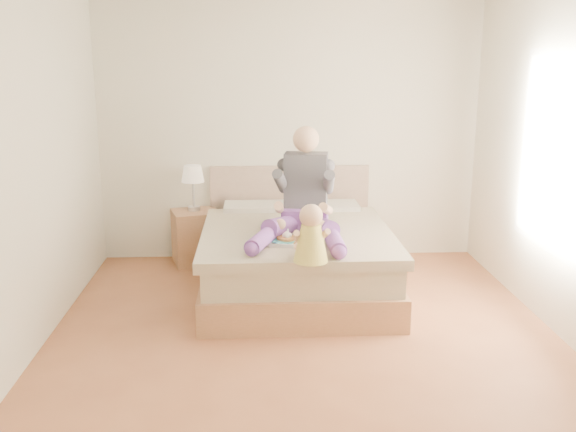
{
  "coord_description": "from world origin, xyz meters",
  "views": [
    {
      "loc": [
        -0.37,
        -4.67,
        2.14
      ],
      "look_at": [
        -0.09,
        0.62,
        0.81
      ],
      "focal_mm": 40.0,
      "sensor_mm": 36.0,
      "label": 1
    }
  ],
  "objects_px": {
    "tray": "(297,239)",
    "baby": "(311,238)",
    "nightstand": "(196,237)",
    "adult": "(304,202)",
    "bed": "(295,255)"
  },
  "relations": [
    {
      "from": "nightstand",
      "to": "tray",
      "type": "relative_size",
      "value": 1.15
    },
    {
      "from": "adult",
      "to": "tray",
      "type": "bearing_deg",
      "value": -94.45
    },
    {
      "from": "nightstand",
      "to": "adult",
      "type": "relative_size",
      "value": 0.47
    },
    {
      "from": "bed",
      "to": "nightstand",
      "type": "xyz_separation_m",
      "value": [
        -1.0,
        0.8,
        -0.03
      ]
    },
    {
      "from": "bed",
      "to": "tray",
      "type": "height_order",
      "value": "bed"
    },
    {
      "from": "bed",
      "to": "nightstand",
      "type": "bearing_deg",
      "value": 141.48
    },
    {
      "from": "nightstand",
      "to": "adult",
      "type": "bearing_deg",
      "value": -60.81
    },
    {
      "from": "bed",
      "to": "nightstand",
      "type": "relative_size",
      "value": 3.86
    },
    {
      "from": "nightstand",
      "to": "tray",
      "type": "height_order",
      "value": "tray"
    },
    {
      "from": "adult",
      "to": "baby",
      "type": "height_order",
      "value": "adult"
    },
    {
      "from": "tray",
      "to": "baby",
      "type": "distance_m",
      "value": 0.53
    },
    {
      "from": "nightstand",
      "to": "adult",
      "type": "distance_m",
      "value": 1.61
    },
    {
      "from": "nightstand",
      "to": "tray",
      "type": "distance_m",
      "value": 1.72
    },
    {
      "from": "adult",
      "to": "tray",
      "type": "distance_m",
      "value": 0.41
    },
    {
      "from": "adult",
      "to": "baby",
      "type": "xyz_separation_m",
      "value": [
        -0.01,
        -0.82,
        -0.1
      ]
    }
  ]
}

